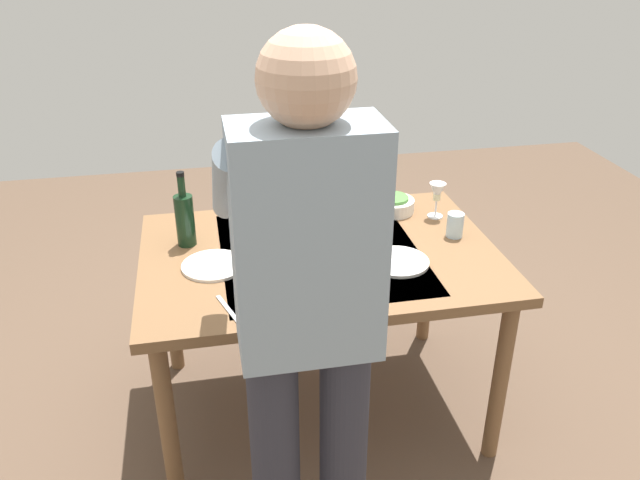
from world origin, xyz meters
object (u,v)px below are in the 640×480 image
side_bowl_salad (393,204)px  wine_glass_left (300,188)px  dining_table (320,270)px  person_server (307,315)px  chair_near (311,211)px  dinner_plate_far (214,265)px  water_cup_near_right (455,225)px  dinner_plate_near (398,262)px  serving_bowl_pasta (310,245)px  water_cup_far_left (293,296)px  water_cup_near_left (349,283)px  wine_glass_right (437,194)px  wine_bottle (185,218)px

side_bowl_salad → wine_glass_left: bearing=-12.7°
dining_table → person_server: (0.18, 0.72, 0.29)m
chair_near → dinner_plate_far: 1.05m
chair_near → side_bowl_salad: (-0.25, 0.55, 0.25)m
person_server → water_cup_near_right: person_server is taller
dinner_plate_near → serving_bowl_pasta: bearing=-25.5°
dining_table → dinner_plate_near: 0.31m
water_cup_far_left → dinner_plate_far: (0.24, -0.34, -0.05)m
water_cup_near_left → side_bowl_salad: water_cup_near_left is taller
dining_table → dinner_plate_near: dinner_plate_near is taller
dining_table → wine_glass_right: wine_glass_right is taller
water_cup_far_left → dinner_plate_near: bearing=-151.0°
person_server → serving_bowl_pasta: (-0.14, -0.73, -0.18)m
water_cup_near_right → side_bowl_salad: bearing=-58.1°
water_cup_near_left → dinner_plate_far: (0.44, -0.28, -0.04)m
person_server → chair_near: bearing=-100.8°
water_cup_near_right → serving_bowl_pasta: (0.58, 0.02, -0.02)m
wine_bottle → serving_bowl_pasta: 0.48m
wine_glass_right → water_cup_near_left: (0.50, 0.52, -0.06)m
dinner_plate_near → dining_table: bearing=-28.2°
dining_table → serving_bowl_pasta: size_ratio=4.45×
water_cup_near_right → dinner_plate_far: size_ratio=0.42×
chair_near → water_cup_far_left: bearing=77.0°
wine_glass_right → serving_bowl_pasta: (0.57, 0.21, -0.07)m
serving_bowl_pasta → side_bowl_salad: bearing=-144.4°
wine_glass_left → water_cup_near_left: size_ratio=1.73×
wine_glass_left → water_cup_far_left: (0.15, 0.76, -0.05)m
wine_glass_right → dinner_plate_far: wine_glass_right is taller
side_bowl_salad → dinner_plate_far: 0.85m
wine_glass_right → dinner_plate_far: (0.93, 0.25, -0.10)m
water_cup_far_left → person_server: bearing=87.4°
water_cup_near_right → side_bowl_salad: water_cup_near_right is taller
serving_bowl_pasta → side_bowl_salad: (-0.41, -0.30, 0.00)m
water_cup_near_left → water_cup_far_left: size_ratio=0.80×
chair_near → wine_glass_right: size_ratio=6.03×
wine_bottle → water_cup_near_right: bearing=172.5°
wine_glass_left → side_bowl_salad: size_ratio=0.84×
wine_glass_right → side_bowl_salad: 0.19m
water_cup_far_left → dining_table: bearing=-113.3°
dinner_plate_far → wine_glass_right: bearing=-165.0°
wine_glass_left → dinner_plate_far: 0.58m
water_cup_near_right → side_bowl_salad: size_ratio=0.54×
dinner_plate_far → water_cup_near_right: bearing=-176.1°
wine_bottle → wine_glass_left: bearing=-154.9°
wine_glass_right → water_cup_near_left: bearing=46.5°
dining_table → wine_glass_right: bearing=-158.4°
person_server → dinner_plate_far: size_ratio=7.34×
wine_bottle → person_server: bearing=109.4°
person_server → wine_glass_right: bearing=-127.3°
dining_table → wine_glass_right: (-0.53, -0.21, 0.19)m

